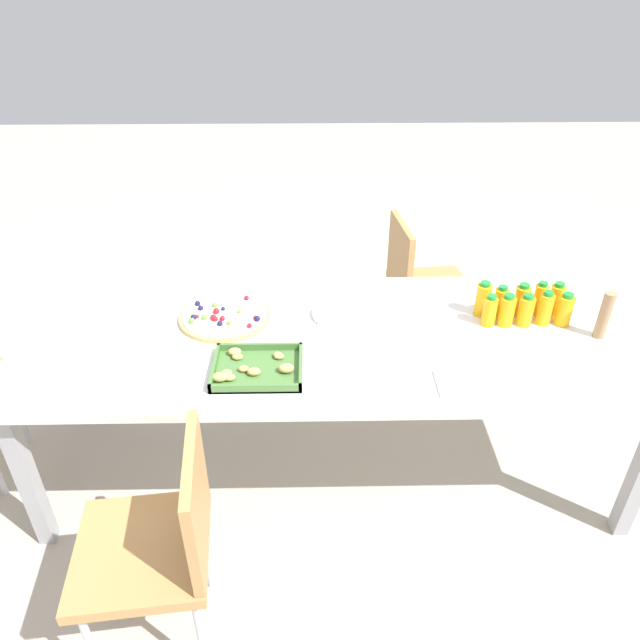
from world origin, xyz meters
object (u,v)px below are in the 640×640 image
(juice_bottle_3, at_px, (501,301))
(juice_bottle_4, at_px, (483,299))
(juice_bottle_7, at_px, (526,311))
(juice_bottle_9, at_px, (490,311))
(party_table, at_px, (334,346))
(juice_bottle_1, at_px, (540,299))
(chair_far_right, at_px, (162,538))
(juice_bottle_8, at_px, (507,311))
(fruit_pizza, at_px, (225,316))
(snack_tray, at_px, (255,368))
(napkin_stack, at_px, (458,383))
(juice_bottle_6, at_px, (545,309))
(chair_near_left, at_px, (420,280))
(juice_bottle_0, at_px, (556,299))
(juice_bottle_2, at_px, (522,300))
(plate_stack, at_px, (335,314))
(juice_bottle_5, at_px, (565,310))
(cardboard_tube, at_px, (604,315))

(juice_bottle_3, xyz_separation_m, juice_bottle_4, (0.07, -0.00, 0.01))
(juice_bottle_7, height_order, juice_bottle_9, juice_bottle_7)
(party_table, height_order, juice_bottle_1, juice_bottle_1)
(juice_bottle_4, bearing_deg, juice_bottle_7, 151.80)
(juice_bottle_4, bearing_deg, chair_far_right, 37.79)
(party_table, xyz_separation_m, juice_bottle_3, (-0.68, -0.13, 0.12))
(juice_bottle_7, xyz_separation_m, juice_bottle_9, (0.14, -0.00, -0.00))
(juice_bottle_3, xyz_separation_m, juice_bottle_8, (-0.00, 0.08, 0.00))
(fruit_pizza, height_order, snack_tray, fruit_pizza)
(napkin_stack, bearing_deg, juice_bottle_6, -137.75)
(party_table, bearing_deg, juice_bottle_8, -175.42)
(juice_bottle_9, bearing_deg, juice_bottle_3, -131.00)
(chair_near_left, height_order, juice_bottle_1, juice_bottle_1)
(fruit_pizza, relative_size, napkin_stack, 2.45)
(juice_bottle_0, relative_size, snack_tray, 0.45)
(party_table, distance_m, juice_bottle_2, 0.78)
(party_table, xyz_separation_m, snack_tray, (0.29, 0.23, 0.07))
(juice_bottle_4, bearing_deg, fruit_pizza, 0.88)
(juice_bottle_6, bearing_deg, plate_stack, -4.73)
(chair_far_right, distance_m, napkin_stack, 1.08)
(juice_bottle_3, relative_size, juice_bottle_4, 0.88)
(juice_bottle_5, relative_size, cardboard_tube, 0.71)
(chair_far_right, xyz_separation_m, juice_bottle_8, (-1.22, -0.81, 0.28))
(chair_far_right, distance_m, juice_bottle_5, 1.69)
(juice_bottle_4, relative_size, juice_bottle_5, 1.08)
(juice_bottle_8, bearing_deg, juice_bottle_7, 179.40)
(juice_bottle_1, bearing_deg, juice_bottle_0, 178.70)
(chair_far_right, distance_m, cardboard_tube, 1.75)
(party_table, bearing_deg, plate_stack, -92.86)
(fruit_pizza, relative_size, cardboard_tube, 1.90)
(juice_bottle_6, relative_size, fruit_pizza, 0.40)
(fruit_pizza, xyz_separation_m, cardboard_tube, (-1.46, 0.15, 0.08))
(party_table, distance_m, plate_stack, 0.15)
(party_table, bearing_deg, juice_bottle_6, -175.84)
(juice_bottle_3, xyz_separation_m, plate_stack, (0.67, 0.00, -0.05))
(juice_bottle_5, bearing_deg, juice_bottle_6, -3.12)
(juice_bottle_1, bearing_deg, juice_bottle_8, 26.91)
(chair_far_right, bearing_deg, plate_stack, -38.05)
(juice_bottle_8, relative_size, napkin_stack, 0.92)
(juice_bottle_7, xyz_separation_m, cardboard_tube, (-0.26, 0.09, 0.03))
(juice_bottle_4, height_order, juice_bottle_9, juice_bottle_4)
(chair_far_right, relative_size, juice_bottle_8, 6.04)
(juice_bottle_4, xyz_separation_m, plate_stack, (0.60, 0.01, -0.06))
(chair_near_left, distance_m, juice_bottle_5, 0.92)
(juice_bottle_9, xyz_separation_m, plate_stack, (0.61, -0.07, -0.05))
(snack_tray, xyz_separation_m, napkin_stack, (-0.70, 0.09, -0.01))
(chair_near_left, bearing_deg, juice_bottle_0, 24.42)
(chair_far_right, relative_size, juice_bottle_7, 6.07)
(chair_far_right, relative_size, juice_bottle_3, 6.33)
(juice_bottle_8, distance_m, juice_bottle_9, 0.07)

